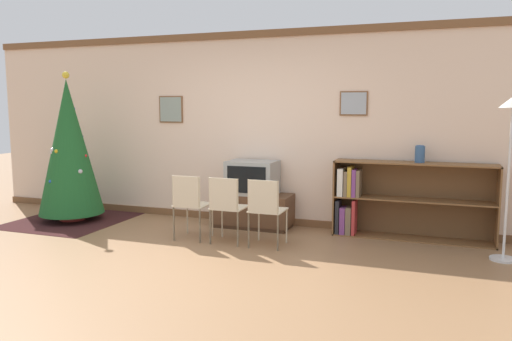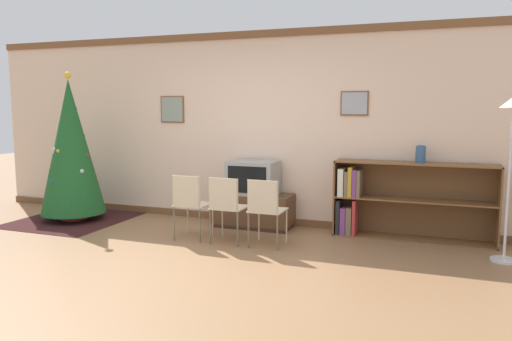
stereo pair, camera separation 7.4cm
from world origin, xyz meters
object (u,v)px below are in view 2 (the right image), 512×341
at_px(television, 253,177).
at_px(folding_chair_left, 190,203).
at_px(folding_chair_right, 265,208).
at_px(vase, 421,154).
at_px(tv_console, 253,210).
at_px(folding_chair_center, 227,205).
at_px(standing_lamp, 512,136).
at_px(bookshelf, 390,200).
at_px(christmas_tree, 71,147).

bearing_deg(television, folding_chair_left, -118.95).
bearing_deg(folding_chair_right, folding_chair_left, 180.00).
bearing_deg(television, vase, 2.70).
distance_m(folding_chair_left, vase, 2.91).
relative_size(tv_console, folding_chair_right, 1.32).
bearing_deg(folding_chair_right, folding_chair_center, 180.00).
height_order(television, standing_lamp, standing_lamp).
xyz_separation_m(folding_chair_right, standing_lamp, (2.59, 0.41, 0.88)).
height_order(tv_console, vase, vase).
bearing_deg(television, tv_console, 90.00).
relative_size(television, folding_chair_center, 0.81).
xyz_separation_m(folding_chair_center, vase, (2.17, 1.00, 0.61)).
xyz_separation_m(television, standing_lamp, (3.09, -0.49, 0.66)).
bearing_deg(standing_lamp, vase, 147.12).
relative_size(tv_console, television, 1.63).
xyz_separation_m(folding_chair_left, bookshelf, (2.32, 0.99, 0.01)).
height_order(christmas_tree, television, christmas_tree).
relative_size(bookshelf, standing_lamp, 1.11).
relative_size(folding_chair_right, standing_lamp, 0.46).
height_order(tv_console, bookshelf, bookshelf).
xyz_separation_m(tv_console, standing_lamp, (3.09, -0.50, 1.12)).
bearing_deg(tv_console, folding_chair_left, -118.88).
bearing_deg(folding_chair_center, christmas_tree, 171.67).
relative_size(television, vase, 3.11).
height_order(bookshelf, standing_lamp, standing_lamp).
height_order(folding_chair_left, standing_lamp, standing_lamp).
bearing_deg(folding_chair_right, standing_lamp, 8.90).
relative_size(television, bookshelf, 0.34).
height_order(tv_console, folding_chair_left, folding_chair_left).
bearing_deg(folding_chair_right, television, 118.95).
distance_m(bookshelf, vase, 0.69).
bearing_deg(vase, tv_console, -177.36).
height_order(folding_chair_right, bookshelf, bookshelf).
distance_m(television, vase, 2.21).
relative_size(television, folding_chair_left, 0.81).
bearing_deg(tv_console, folding_chair_right, -61.12).
bearing_deg(folding_chair_left, christmas_tree, 169.77).
distance_m(christmas_tree, tv_console, 2.81).
distance_m(folding_chair_right, bookshelf, 1.66).
distance_m(folding_chair_center, standing_lamp, 3.24).
xyz_separation_m(tv_console, folding_chair_left, (-0.50, -0.90, 0.24)).
height_order(folding_chair_left, vase, vase).
relative_size(tv_console, bookshelf, 0.56).
relative_size(tv_console, folding_chair_center, 1.32).
height_order(television, bookshelf, bookshelf).
relative_size(folding_chair_left, folding_chair_center, 1.00).
distance_m(folding_chair_center, bookshelf, 2.08).
bearing_deg(standing_lamp, television, 170.93).
distance_m(tv_console, standing_lamp, 3.33).
height_order(christmas_tree, tv_console, christmas_tree).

